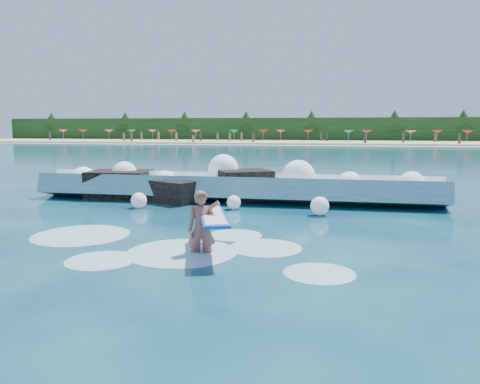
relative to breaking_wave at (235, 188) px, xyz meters
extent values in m
plane|color=#07243F|center=(-0.09, -7.86, -0.52)|extent=(200.00, 200.00, 0.00)
cube|color=tan|center=(-0.09, 70.14, -0.32)|extent=(140.00, 20.00, 0.40)
cube|color=silver|center=(-0.09, 59.14, -0.48)|extent=(140.00, 5.00, 0.08)
cube|color=black|center=(-0.09, 80.14, 1.98)|extent=(140.00, 4.00, 5.00)
cube|color=teal|center=(0.00, -0.16, -0.09)|extent=(17.34, 2.64, 1.45)
cube|color=white|center=(0.00, 0.64, 0.35)|extent=(17.34, 1.22, 0.68)
cube|color=black|center=(-5.31, -0.25, -0.03)|extent=(2.84, 2.25, 1.43)
cube|color=black|center=(-2.31, -1.05, -0.14)|extent=(2.45, 2.25, 1.10)
cube|color=black|center=(0.39, 0.15, 0.02)|extent=(2.78, 2.61, 1.54)
imported|color=brown|center=(1.02, -8.80, 0.12)|extent=(0.81, 0.64, 1.96)
cube|color=blue|center=(1.30, -8.75, 0.46)|extent=(1.44, 2.74, 0.07)
cube|color=white|center=(1.30, -8.75, 0.48)|extent=(1.26, 2.49, 0.07)
cylinder|color=black|center=(1.20, -10.00, -0.07)|extent=(0.01, 0.91, 0.43)
sphere|color=white|center=(-6.99, -0.42, 0.26)|extent=(1.18, 1.18, 1.18)
sphere|color=white|center=(-5.22, 0.12, 0.51)|extent=(1.16, 1.16, 1.16)
sphere|color=white|center=(-3.21, -0.08, 0.23)|extent=(0.99, 0.99, 0.99)
sphere|color=white|center=(-0.66, 0.62, 0.77)|extent=(1.35, 1.35, 1.35)
sphere|color=white|center=(1.22, -0.28, 0.06)|extent=(0.85, 0.85, 0.85)
sphere|color=white|center=(2.77, -0.10, 0.59)|extent=(1.39, 1.39, 1.39)
sphere|color=white|center=(4.90, 0.27, 0.26)|extent=(1.08, 1.08, 1.08)
sphere|color=white|center=(7.33, -0.08, 0.35)|extent=(1.06, 1.06, 1.06)
sphere|color=white|center=(-3.31, -2.73, -0.23)|extent=(0.63, 0.63, 0.63)
sphere|color=white|center=(0.45, -2.33, -0.25)|extent=(0.55, 0.55, 0.55)
sphere|color=white|center=(3.76, -2.95, -0.17)|extent=(0.67, 0.67, 0.67)
ellipsoid|color=silver|center=(0.44, -8.71, -0.52)|extent=(2.90, 2.90, 0.14)
ellipsoid|color=silver|center=(-1.24, -9.78, -0.52)|extent=(1.74, 1.74, 0.09)
ellipsoid|color=silver|center=(2.48, -7.83, -0.52)|extent=(1.99, 1.99, 0.10)
ellipsoid|color=silver|center=(-3.10, -7.48, -0.52)|extent=(2.89, 2.89, 0.14)
ellipsoid|color=silver|center=(1.39, -6.57, -0.52)|extent=(1.64, 1.64, 0.08)
ellipsoid|color=silver|center=(3.96, -9.76, -0.52)|extent=(1.63, 1.63, 0.08)
cone|color=#EE4673|center=(-54.07, 73.66, 1.73)|extent=(2.00, 2.00, 0.50)
cone|color=red|center=(-49.44, 73.87, 1.73)|extent=(2.00, 2.00, 0.50)
cone|color=#EE4673|center=(-43.43, 74.03, 1.73)|extent=(2.00, 2.00, 0.50)
cone|color=#15876C|center=(-38.34, 74.38, 1.73)|extent=(2.00, 2.00, 0.50)
cone|color=#EE4673|center=(-33.37, 73.77, 1.73)|extent=(2.00, 2.00, 0.50)
cone|color=red|center=(-28.13, 71.01, 1.73)|extent=(2.00, 2.00, 0.50)
cone|color=#EE4673|center=(-23.39, 72.03, 1.73)|extent=(2.00, 2.00, 0.50)
cone|color=#15876C|center=(-15.70, 73.26, 1.73)|extent=(2.00, 2.00, 0.50)
cone|color=red|center=(-9.91, 74.36, 1.73)|extent=(2.00, 2.00, 0.50)
cone|color=#EE4673|center=(-6.40, 74.55, 1.73)|extent=(2.00, 2.00, 0.50)
cone|color=red|center=(-0.79, 71.79, 1.73)|extent=(2.00, 2.00, 0.50)
cone|color=#15876C|center=(6.80, 70.35, 1.73)|extent=(2.00, 2.00, 0.50)
cone|color=red|center=(10.06, 70.46, 1.73)|extent=(2.00, 2.00, 0.50)
cone|color=#EE4673|center=(17.78, 69.90, 1.73)|extent=(2.00, 2.00, 0.50)
cone|color=red|center=(22.84, 72.56, 1.73)|extent=(2.00, 2.00, 0.50)
cone|color=red|center=(27.53, 70.72, 1.73)|extent=(2.00, 2.00, 0.50)
cube|color=#3F332D|center=(-8.88, 74.07, 0.66)|extent=(0.35, 0.22, 1.57)
cube|color=#8C664C|center=(12.64, 66.09, 0.65)|extent=(0.35, 0.22, 1.54)
cube|color=#262633|center=(-17.73, 69.18, 0.56)|extent=(0.35, 0.22, 1.37)
cube|color=brown|center=(-31.90, 73.35, 0.66)|extent=(0.35, 0.22, 1.56)
cube|color=#8C664C|center=(-16.91, 65.06, 0.65)|extent=(0.35, 0.22, 1.55)
cube|color=#262633|center=(-16.02, 71.81, 0.62)|extent=(0.35, 0.22, 1.49)
cube|color=brown|center=(-9.79, 62.65, 0.67)|extent=(0.35, 0.22, 1.59)
cube|color=#3F332D|center=(-3.33, 64.49, 0.57)|extent=(0.35, 0.22, 1.39)
cube|color=#8C664C|center=(-51.40, 63.48, 0.64)|extent=(0.35, 0.22, 1.52)
cube|color=#262633|center=(-6.64, 60.28, 0.36)|extent=(0.35, 0.22, 1.60)
cube|color=#8C664C|center=(-44.53, 63.10, 0.59)|extent=(0.35, 0.22, 1.42)
cube|color=#262633|center=(16.41, 72.32, 0.60)|extent=(0.35, 0.22, 1.45)
cube|color=brown|center=(-12.35, 62.48, 0.63)|extent=(0.35, 0.22, 1.51)
cube|color=#8C664C|center=(-30.67, 61.75, 0.29)|extent=(0.35, 0.22, 1.46)
cube|color=#262633|center=(4.45, 64.24, 0.61)|extent=(0.35, 0.22, 1.47)
cube|color=brown|center=(-30.65, 68.21, 0.60)|extent=(0.35, 0.22, 1.43)
cube|color=#3F332D|center=(-32.87, 67.36, 0.69)|extent=(0.35, 0.22, 1.62)
cube|color=#8C664C|center=(-46.44, 60.56, 0.32)|extent=(0.35, 0.22, 1.52)
cube|color=#262633|center=(12.64, 61.21, 0.35)|extent=(0.35, 0.22, 1.58)
cube|color=brown|center=(-47.60, 66.32, 0.66)|extent=(0.35, 0.22, 1.56)
cube|color=#3F332D|center=(-34.60, 64.37, 0.65)|extent=(0.35, 0.22, 1.54)
cube|color=#262633|center=(-33.01, 65.87, 0.63)|extent=(0.35, 0.22, 1.50)
camera|label=1|loc=(4.21, -19.83, 2.68)|focal=35.00mm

